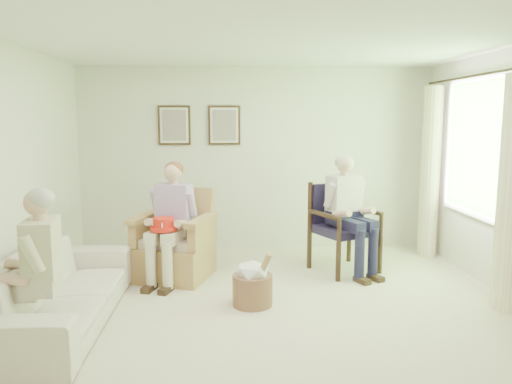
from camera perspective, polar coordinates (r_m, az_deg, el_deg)
floor at (r=4.79m, az=1.94°, el=-14.66°), size 5.50×5.50×0.00m
back_wall at (r=7.17m, az=-0.00°, el=3.81°), size 5.00×0.04×2.60m
front_wall at (r=1.78m, az=10.33°, el=-10.58°), size 5.00×0.04×2.60m
ceiling at (r=4.46m, az=2.11°, el=17.74°), size 5.00×5.50×0.02m
window at (r=6.29m, az=24.01°, el=5.04°), size 0.13×2.50×1.63m
curtain_left at (r=5.41m, az=27.18°, el=-0.24°), size 0.34×0.34×2.30m
curtain_right at (r=7.15m, az=19.27°, el=2.11°), size 0.34×0.34×2.30m
framed_print_left at (r=7.14m, az=-9.32°, el=7.53°), size 0.45×0.05×0.55m
framed_print_right at (r=7.10m, az=-3.65°, el=7.62°), size 0.45×0.05×0.55m
wicker_armchair at (r=6.04m, az=-9.27°, el=-6.52°), size 0.82×0.81×1.04m
wood_armchair at (r=6.32m, az=9.91°, el=-3.52°), size 0.69×0.65×1.06m
sofa at (r=4.95m, az=-21.60°, el=-10.40°), size 2.26×0.88×0.66m
person_wicker at (r=5.80m, az=-9.51°, el=-2.48°), size 0.40×0.63×1.35m
person_dark at (r=6.10m, az=10.34°, el=-1.47°), size 0.40×0.62×1.42m
person_sofa at (r=4.38m, az=-23.97°, el=-7.22°), size 0.42×0.62×1.30m
red_hat at (r=5.64m, az=-10.52°, el=-3.73°), size 0.30×0.30×0.14m
hatbox at (r=5.11m, az=-0.38°, el=-10.35°), size 0.49×0.49×0.60m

